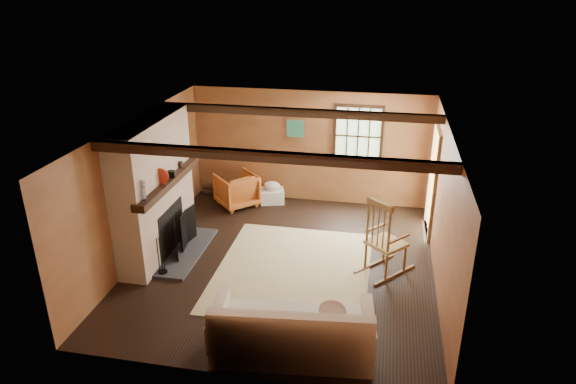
% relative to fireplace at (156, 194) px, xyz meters
% --- Properties ---
extents(ground, '(5.50, 5.50, 0.00)m').
position_rel_fireplace_xyz_m(ground, '(2.23, 0.00, -1.10)').
color(ground, black).
rests_on(ground, ground).
extents(room_envelope, '(5.02, 5.52, 2.44)m').
position_rel_fireplace_xyz_m(room_envelope, '(2.45, 0.26, 0.53)').
color(room_envelope, '#975A35').
rests_on(room_envelope, ground).
extents(fireplace, '(1.02, 2.30, 2.40)m').
position_rel_fireplace_xyz_m(fireplace, '(0.00, 0.00, 0.00)').
color(fireplace, brown).
rests_on(fireplace, ground).
extents(rug, '(2.50, 3.00, 0.01)m').
position_rel_fireplace_xyz_m(rug, '(2.43, -0.20, -1.10)').
color(rug, beige).
rests_on(rug, ground).
extents(rocking_chair, '(1.01, 1.05, 1.33)m').
position_rel_fireplace_xyz_m(rocking_chair, '(3.89, 0.05, -0.54)').
color(rocking_chair, tan).
rests_on(rocking_chair, ground).
extents(sofa, '(2.16, 1.13, 0.84)m').
position_rel_fireplace_xyz_m(sofa, '(2.79, -2.21, -0.80)').
color(sofa, white).
rests_on(sofa, ground).
extents(firewood_pile, '(0.75, 0.14, 0.27)m').
position_rel_fireplace_xyz_m(firewood_pile, '(0.24, 2.60, -0.97)').
color(firewood_pile, '#503422').
rests_on(firewood_pile, ground).
extents(laundry_basket, '(0.59, 0.50, 0.30)m').
position_rel_fireplace_xyz_m(laundry_basket, '(1.47, 2.44, -0.95)').
color(laundry_basket, white).
rests_on(laundry_basket, ground).
extents(basket_pillow, '(0.44, 0.41, 0.18)m').
position_rel_fireplace_xyz_m(basket_pillow, '(1.47, 2.44, -0.71)').
color(basket_pillow, white).
rests_on(basket_pillow, laundry_basket).
extents(armchair, '(1.09, 1.09, 0.71)m').
position_rel_fireplace_xyz_m(armchair, '(0.77, 2.16, -0.75)').
color(armchair, '#BF6026').
rests_on(armchair, ground).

